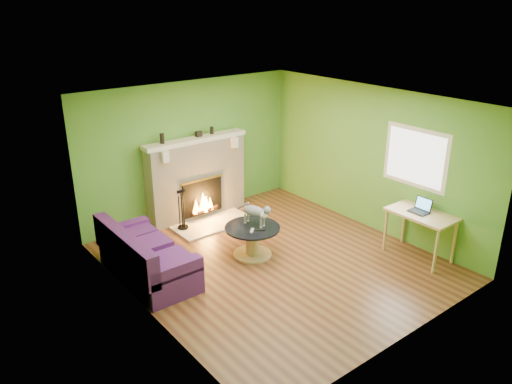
# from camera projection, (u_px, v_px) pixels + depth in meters

# --- Properties ---
(floor) EXTENTS (5.00, 5.00, 0.00)m
(floor) POSITION_uv_depth(u_px,v_px,m) (274.00, 261.00, 8.10)
(floor) COLOR #552A18
(floor) RESTS_ON ground
(ceiling) EXTENTS (5.00, 5.00, 0.00)m
(ceiling) POSITION_uv_depth(u_px,v_px,m) (277.00, 102.00, 7.16)
(ceiling) COLOR white
(ceiling) RESTS_ON wall_back
(wall_back) EXTENTS (5.00, 0.00, 5.00)m
(wall_back) POSITION_uv_depth(u_px,v_px,m) (190.00, 150.00, 9.46)
(wall_back) COLOR #4C8E2E
(wall_back) RESTS_ON floor
(wall_front) EXTENTS (5.00, 0.00, 5.00)m
(wall_front) POSITION_uv_depth(u_px,v_px,m) (414.00, 246.00, 5.80)
(wall_front) COLOR #4C8E2E
(wall_front) RESTS_ON floor
(wall_left) EXTENTS (0.00, 5.00, 5.00)m
(wall_left) POSITION_uv_depth(u_px,v_px,m) (140.00, 225.00, 6.33)
(wall_left) COLOR #4C8E2E
(wall_left) RESTS_ON floor
(wall_right) EXTENTS (0.00, 5.00, 5.00)m
(wall_right) POSITION_uv_depth(u_px,v_px,m) (371.00, 159.00, 8.92)
(wall_right) COLOR #4C8E2E
(wall_right) RESTS_ON floor
(window_frame) EXTENTS (0.00, 1.20, 1.20)m
(window_frame) POSITION_uv_depth(u_px,v_px,m) (415.00, 157.00, 8.17)
(window_frame) COLOR silver
(window_frame) RESTS_ON wall_right
(window_pane) EXTENTS (0.00, 1.06, 1.06)m
(window_pane) POSITION_uv_depth(u_px,v_px,m) (415.00, 158.00, 8.16)
(window_pane) COLOR white
(window_pane) RESTS_ON wall_right
(fireplace) EXTENTS (2.10, 0.46, 1.58)m
(fireplace) POSITION_uv_depth(u_px,v_px,m) (197.00, 178.00, 9.52)
(fireplace) COLOR beige
(fireplace) RESTS_ON floor
(hearth) EXTENTS (1.50, 0.75, 0.03)m
(hearth) POSITION_uv_depth(u_px,v_px,m) (213.00, 223.00, 9.41)
(hearth) COLOR beige
(hearth) RESTS_ON floor
(mantel) EXTENTS (2.10, 0.28, 0.08)m
(mantel) POSITION_uv_depth(u_px,v_px,m) (196.00, 140.00, 9.22)
(mantel) COLOR beige
(mantel) RESTS_ON fireplace
(sofa) EXTENTS (0.87, 1.85, 0.83)m
(sofa) POSITION_uv_depth(u_px,v_px,m) (144.00, 258.00, 7.54)
(sofa) COLOR #431757
(sofa) RESTS_ON floor
(coffee_table) EXTENTS (0.91, 0.91, 0.51)m
(coffee_table) POSITION_uv_depth(u_px,v_px,m) (252.00, 239.00, 8.19)
(coffee_table) COLOR tan
(coffee_table) RESTS_ON floor
(desk) EXTENTS (0.61, 1.06, 0.78)m
(desk) POSITION_uv_depth(u_px,v_px,m) (421.00, 218.00, 8.00)
(desk) COLOR tan
(desk) RESTS_ON floor
(cat) EXTENTS (0.41, 0.67, 0.39)m
(cat) POSITION_uv_depth(u_px,v_px,m) (254.00, 214.00, 8.12)
(cat) COLOR #5E5E63
(cat) RESTS_ON coffee_table
(remote_silver) EXTENTS (0.16, 0.15, 0.02)m
(remote_silver) POSITION_uv_depth(u_px,v_px,m) (252.00, 231.00, 7.96)
(remote_silver) COLOR gray
(remote_silver) RESTS_ON coffee_table
(remote_black) EXTENTS (0.16, 0.12, 0.02)m
(remote_black) POSITION_uv_depth(u_px,v_px,m) (260.00, 230.00, 7.98)
(remote_black) COLOR black
(remote_black) RESTS_ON coffee_table
(laptop) EXTENTS (0.27, 0.31, 0.23)m
(laptop) POSITION_uv_depth(u_px,v_px,m) (419.00, 206.00, 7.95)
(laptop) COLOR black
(laptop) RESTS_ON desk
(fire_tools) EXTENTS (0.20, 0.20, 0.75)m
(fire_tools) POSITION_uv_depth(u_px,v_px,m) (182.00, 209.00, 9.06)
(fire_tools) COLOR black
(fire_tools) RESTS_ON hearth
(mantel_vase_left) EXTENTS (0.08, 0.08, 0.18)m
(mantel_vase_left) POSITION_uv_depth(u_px,v_px,m) (162.00, 138.00, 8.81)
(mantel_vase_left) COLOR black
(mantel_vase_left) RESTS_ON mantel
(mantel_vase_right) EXTENTS (0.07, 0.07, 0.14)m
(mantel_vase_right) POSITION_uv_depth(u_px,v_px,m) (212.00, 130.00, 9.42)
(mantel_vase_right) COLOR black
(mantel_vase_right) RESTS_ON mantel
(mantel_box) EXTENTS (0.12, 0.08, 0.10)m
(mantel_box) POSITION_uv_depth(u_px,v_px,m) (199.00, 134.00, 9.26)
(mantel_box) COLOR black
(mantel_box) RESTS_ON mantel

